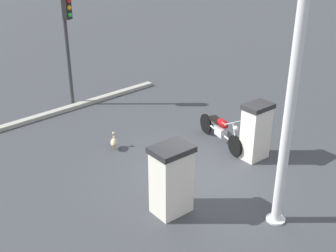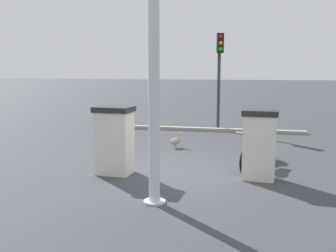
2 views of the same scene
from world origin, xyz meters
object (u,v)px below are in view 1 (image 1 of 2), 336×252
at_px(fuel_pump_near, 256,131).
at_px(fuel_pump_far, 171,179).
at_px(roadside_traffic_light, 67,32).
at_px(canopy_support_pole, 288,126).
at_px(motorcycle_near_pump, 221,129).
at_px(wandering_duck, 114,142).

bearing_deg(fuel_pump_near, fuel_pump_far, 90.00).
relative_size(fuel_pump_far, roadside_traffic_light, 0.43).
bearing_deg(canopy_support_pole, fuel_pump_near, -47.49).
bearing_deg(motorcycle_near_pump, canopy_support_pole, 145.73).
xyz_separation_m(fuel_pump_far, wandering_duck, (3.05, -1.01, -0.57)).
bearing_deg(wandering_duck, fuel_pump_far, 161.65).
bearing_deg(fuel_pump_far, roadside_traffic_light, -18.71).
distance_m(fuel_pump_near, wandering_duck, 3.79).
xyz_separation_m(fuel_pump_far, roadside_traffic_light, (6.53, -2.21, 1.69)).
xyz_separation_m(wandering_duck, roadside_traffic_light, (3.48, -1.20, 2.26)).
bearing_deg(fuel_pump_near, motorcycle_near_pump, -0.62).
distance_m(motorcycle_near_pump, canopy_support_pole, 3.90).
bearing_deg(wandering_duck, motorcycle_near_pump, -131.50).
height_order(fuel_pump_near, wandering_duck, fuel_pump_near).
bearing_deg(roadside_traffic_light, fuel_pump_near, -171.38).
relative_size(motorcycle_near_pump, wandering_duck, 4.45).
bearing_deg(fuel_pump_far, wandering_duck, -18.35).
relative_size(fuel_pump_far, motorcycle_near_pump, 0.77).
distance_m(fuel_pump_near, fuel_pump_far, 3.20).
height_order(fuel_pump_far, canopy_support_pole, canopy_support_pole).
distance_m(fuel_pump_near, roadside_traffic_light, 6.82).
relative_size(fuel_pump_far, wandering_duck, 3.44).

